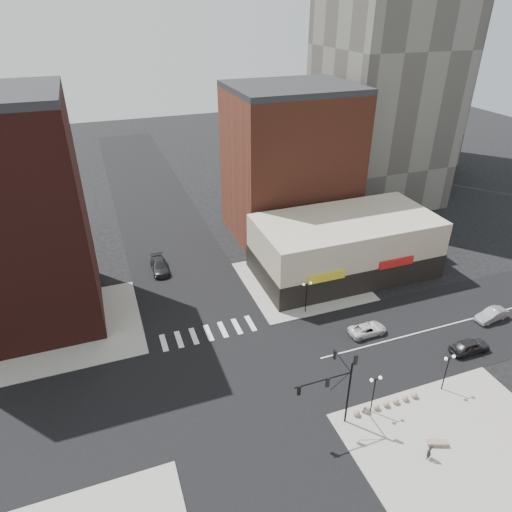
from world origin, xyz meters
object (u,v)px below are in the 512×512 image
street_lamp_se_a (375,386)px  dark_sedan_east (470,346)px  dark_sedan_north (159,266)px  traffic_signal (338,381)px  street_lamp_se_b (448,364)px  white_suv (367,329)px  pedestrian (429,452)px  stone_bench (437,443)px  street_lamp_ne (307,290)px  silver_sedan (492,315)px

street_lamp_se_a → dark_sedan_east: (14.48, 3.51, -2.53)m
street_lamp_se_a → dark_sedan_north: (-13.98, 31.78, -2.52)m
street_lamp_se_a → dark_sedan_north: size_ratio=0.78×
traffic_signal → dark_sedan_east: size_ratio=1.75×
street_lamp_se_b → white_suv: 10.48m
pedestrian → stone_bench: (1.59, 0.80, -0.57)m
white_suv → dark_sedan_north: dark_sedan_north is taller
street_lamp_ne → silver_sedan: bearing=-23.9°
street_lamp_ne → dark_sedan_east: size_ratio=0.94×
traffic_signal → street_lamp_ne: (4.76, 15.83, -1.67)m
street_lamp_ne → pedestrian: size_ratio=2.63×
street_lamp_se_a → street_lamp_ne: 16.03m
traffic_signal → stone_bench: size_ratio=4.22×
traffic_signal → white_suv: traffic_signal is taller
white_suv → dark_sedan_east: size_ratio=1.00×
white_suv → dark_sedan_east: 10.75m
street_lamp_se_a → silver_sedan: size_ratio=0.98×
silver_sedan → stone_bench: bearing=-61.6°
street_lamp_se_b → pedestrian: street_lamp_se_b is taller
street_lamp_ne → stone_bench: street_lamp_ne is taller
stone_bench → traffic_signal: bearing=164.3°
street_lamp_se_a → pedestrian: bearing=-73.9°
street_lamp_se_a → dark_sedan_north: street_lamp_se_a is taller
street_lamp_se_a → pedestrian: street_lamp_se_a is taller
street_lamp_ne → silver_sedan: size_ratio=0.98×
dark_sedan_east → silver_sedan: dark_sedan_east is taller
street_lamp_ne → white_suv: size_ratio=0.94×
street_lamp_se_b → silver_sedan: size_ratio=0.98×
street_lamp_se_b → pedestrian: size_ratio=2.63×
traffic_signal → dark_sedan_north: size_ratio=1.46×
silver_sedan → pedestrian: size_ratio=2.68×
dark_sedan_north → traffic_signal: bearing=-71.3°
street_lamp_ne → dark_sedan_north: (-14.98, 15.78, -2.52)m
traffic_signal → street_lamp_ne: 16.62m
dark_sedan_north → silver_sedan: bearing=-34.4°
white_suv → dark_sedan_north: 29.52m
street_lamp_ne → silver_sedan: street_lamp_ne is taller
white_suv → street_lamp_se_a: bearing=148.4°
white_suv → dark_sedan_east: bearing=-127.6°
white_suv → silver_sedan: (15.20, -2.78, 0.08)m
pedestrian → stone_bench: 1.87m
dark_sedan_north → street_lamp_se_b: bearing=-54.5°
dark_sedan_east → street_lamp_se_b: bearing=119.6°
white_suv → silver_sedan: silver_sedan is taller
dark_sedan_east → street_lamp_ne: bearing=48.3°
stone_bench → silver_sedan: bearing=55.6°
stone_bench → white_suv: bearing=101.5°
street_lamp_se_b → white_suv: bearing=102.4°
traffic_signal → street_lamp_ne: traffic_signal is taller
traffic_signal → street_lamp_se_b: traffic_signal is taller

